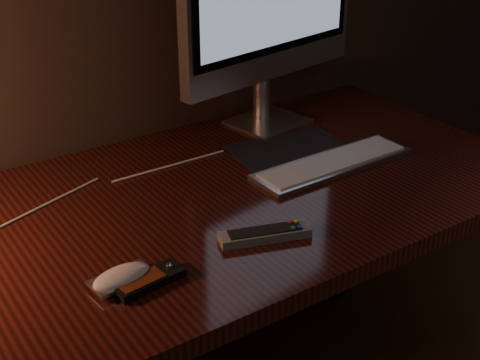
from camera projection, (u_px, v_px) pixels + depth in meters
desk at (174, 240)px, 1.51m from camera, size 1.60×0.75×0.75m
keyboard at (333, 163)px, 1.56m from camera, size 0.41×0.12×0.02m
mousepad at (294, 153)px, 1.62m from camera, size 0.31×0.26×0.00m
mouse at (122, 279)px, 1.14m from camera, size 0.11×0.07×0.02m
media_remote at (149, 280)px, 1.14m from camera, size 0.13×0.06×0.02m
tv_remote at (265, 234)px, 1.27m from camera, size 0.18×0.10×0.02m
cable at (112, 187)px, 1.46m from camera, size 0.60×0.09×0.01m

